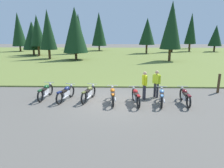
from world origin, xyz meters
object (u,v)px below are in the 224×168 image
at_px(motorcycle_maroon, 185,96).
at_px(rider_checking_bike, 144,84).
at_px(motorcycle_orange, 113,95).
at_px(motorcycle_sky_blue, 162,96).
at_px(motorcycle_navy, 66,93).
at_px(motorcycle_olive, 89,93).
at_px(trail_marker_post, 219,83).
at_px(rider_in_hivis_vest, 156,82).
at_px(motorcycle_red, 136,96).
at_px(motorcycle_british_green, 46,91).

xyz_separation_m(motorcycle_maroon, rider_checking_bike, (-2.15, 0.80, 0.51)).
distance_m(motorcycle_orange, motorcycle_sky_blue, 2.71).
height_order(motorcycle_navy, motorcycle_sky_blue, same).
distance_m(motorcycle_olive, motorcycle_sky_blue, 4.14).
relative_size(motorcycle_orange, motorcycle_sky_blue, 1.01).
xyz_separation_m(motorcycle_navy, rider_checking_bike, (4.60, 0.37, 0.51)).
distance_m(motorcycle_olive, trail_marker_post, 8.51).
height_order(motorcycle_olive, rider_checking_bike, rider_checking_bike).
bearing_deg(rider_in_hivis_vest, motorcycle_red, -136.65).
relative_size(motorcycle_british_green, motorcycle_sky_blue, 1.01).
relative_size(motorcycle_british_green, rider_checking_bike, 1.26).
relative_size(motorcycle_red, trail_marker_post, 1.64).
bearing_deg(trail_marker_post, motorcycle_navy, -169.11).
height_order(motorcycle_sky_blue, motorcycle_maroon, same).
relative_size(motorcycle_olive, motorcycle_sky_blue, 0.99).
height_order(motorcycle_navy, motorcycle_red, same).
xyz_separation_m(motorcycle_navy, trail_marker_post, (9.65, 1.86, 0.20)).
xyz_separation_m(motorcycle_british_green, motorcycle_orange, (4.05, -0.70, 0.00)).
distance_m(motorcycle_navy, rider_in_hivis_vest, 5.45).
height_order(motorcycle_olive, motorcycle_maroon, same).
bearing_deg(motorcycle_navy, motorcycle_maroon, -3.62).
bearing_deg(trail_marker_post, motorcycle_orange, -162.24).
height_order(motorcycle_british_green, rider_in_hivis_vest, rider_in_hivis_vest).
bearing_deg(rider_in_hivis_vest, trail_marker_post, 14.55).
bearing_deg(motorcycle_olive, motorcycle_orange, -15.36).
height_order(rider_in_hivis_vest, trail_marker_post, rider_in_hivis_vest).
xyz_separation_m(motorcycle_olive, motorcycle_orange, (1.41, -0.39, 0.00)).
relative_size(rider_in_hivis_vest, rider_checking_bike, 1.00).
bearing_deg(motorcycle_maroon, motorcycle_orange, 178.97).
bearing_deg(motorcycle_sky_blue, motorcycle_navy, 174.76).
bearing_deg(rider_checking_bike, motorcycle_olive, -174.06).
bearing_deg(motorcycle_olive, rider_checking_bike, 5.94).
bearing_deg(trail_marker_post, motorcycle_sky_blue, -150.72).
bearing_deg(trail_marker_post, motorcycle_red, -157.09).
distance_m(rider_in_hivis_vest, rider_checking_bike, 0.86).
height_order(motorcycle_red, rider_in_hivis_vest, rider_in_hivis_vest).
distance_m(motorcycle_navy, motorcycle_orange, 2.77).
height_order(motorcycle_british_green, motorcycle_red, same).
bearing_deg(motorcycle_red, motorcycle_orange, 172.73).
bearing_deg(trail_marker_post, motorcycle_olive, -167.61).
bearing_deg(motorcycle_sky_blue, motorcycle_maroon, 3.16).
height_order(motorcycle_maroon, trail_marker_post, trail_marker_post).
bearing_deg(motorcycle_maroon, motorcycle_sky_blue, -176.84).
relative_size(motorcycle_sky_blue, rider_checking_bike, 1.25).
relative_size(motorcycle_navy, motorcycle_maroon, 0.98).
bearing_deg(rider_checking_bike, motorcycle_british_green, -179.77).
xyz_separation_m(motorcycle_navy, rider_in_hivis_vest, (5.37, 0.75, 0.51)).
xyz_separation_m(motorcycle_orange, trail_marker_post, (6.91, 2.21, 0.20)).
xyz_separation_m(rider_in_hivis_vest, trail_marker_post, (4.28, 1.11, -0.31)).
relative_size(motorcycle_navy, rider_in_hivis_vest, 1.23).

